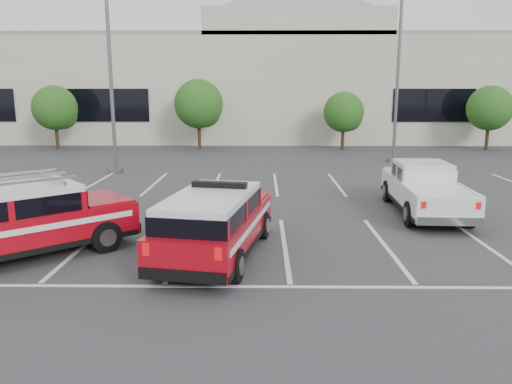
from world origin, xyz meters
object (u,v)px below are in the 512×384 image
convention_building (271,83)px  tree_right (491,110)px  tree_left (56,110)px  light_pole_left (110,67)px  tree_mid_right (345,114)px  ladder_suv (20,226)px  light_pole_mid (398,70)px  fire_chief_suv (216,228)px  white_pickup (424,194)px  tree_mid_left (200,106)px

convention_building → tree_right: bearing=-33.4°
tree_left → light_pole_left: bearing=-55.5°
tree_mid_right → ladder_suv: bearing=-116.9°
tree_right → light_pole_mid: (-8.09, -6.05, 2.41)m
convention_building → tree_right: size_ratio=13.58×
tree_right → fire_chief_suv: (-16.85, -22.93, -2.02)m
tree_right → convention_building: bearing=146.6°
tree_left → light_pole_left: 12.43m
tree_right → light_pole_mid: bearing=-143.2°
fire_chief_suv → white_pickup: (6.64, 4.63, -0.08)m
tree_left → light_pole_mid: (21.91, -6.05, 2.41)m
convention_building → white_pickup: (4.70, -28.12, -4.05)m
tree_mid_left → white_pickup: tree_mid_left is taller
light_pole_left → ladder_suv: size_ratio=1.95×
tree_mid_left → light_pole_left: (-3.09, -10.05, 2.14)m
tree_left → fire_chief_suv: size_ratio=0.81×
light_pole_left → white_pickup: 15.95m
tree_right → light_pole_left: bearing=-156.5°
fire_chief_suv → light_pole_left: bearing=126.2°
convention_building → tree_right: (14.91, -9.82, -1.95)m
tree_mid_right → white_pickup: bearing=-90.7°
tree_mid_left → white_pickup: (9.79, -18.31, -2.37)m
fire_chief_suv → ladder_suv: (-4.82, -0.11, 0.07)m
convention_building → ladder_suv: bearing=-101.6°
tree_mid_left → tree_left: bearing=-180.0°
tree_left → light_pole_mid: bearing=-15.4°
tree_left → tree_right: bearing=0.0°
convention_building → tree_right: 17.96m
white_pickup → tree_right: bearing=63.9°
fire_chief_suv → ladder_suv: 4.82m
tree_right → fire_chief_suv: 28.53m
ladder_suv → tree_right: bearing=95.7°
light_pole_left → light_pole_mid: size_ratio=1.00×
light_pole_mid → white_pickup: (-2.12, -12.26, -4.51)m
light_pole_mid → ladder_suv: bearing=-128.6°
convention_building → white_pickup: bearing=-80.5°
tree_left → tree_mid_right: tree_left is taller
tree_mid_right → fire_chief_suv: size_ratio=0.73×
tree_mid_left → light_pole_mid: 13.53m
tree_left → ladder_suv: (8.33, -23.04, -1.95)m
light_pole_mid → tree_mid_left: bearing=153.1°
tree_mid_right → light_pole_mid: bearing=-72.5°
fire_chief_suv → tree_left: bearing=130.2°
tree_left → fire_chief_suv: 26.51m
fire_chief_suv → white_pickup: size_ratio=0.98×
convention_building → ladder_suv: size_ratio=11.44×
tree_mid_right → light_pole_mid: 6.88m
tree_mid_left → light_pole_mid: size_ratio=0.47×
fire_chief_suv → ladder_suv: bearing=-168.4°
convention_building → white_pickup: 28.80m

